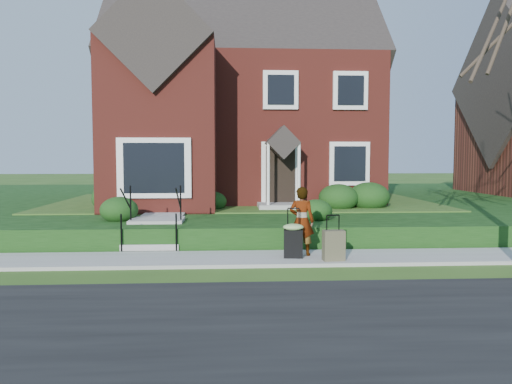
{
  "coord_description": "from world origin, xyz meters",
  "views": [
    {
      "loc": [
        -0.63,
        -11.08,
        2.32
      ],
      "look_at": [
        0.13,
        2.0,
        1.41
      ],
      "focal_mm": 35.0,
      "sensor_mm": 36.0,
      "label": 1
    }
  ],
  "objects": [
    {
      "name": "walkway",
      "position": [
        -2.5,
        5.0,
        0.63
      ],
      "size": [
        1.2,
        6.0,
        0.06
      ],
      "primitive_type": "cube",
      "color": "#9E9B93",
      "rests_on": "terrace"
    },
    {
      "name": "sidewalk",
      "position": [
        0.0,
        0.0,
        0.04
      ],
      "size": [
        60.0,
        1.6,
        0.08
      ],
      "primitive_type": "cube",
      "color": "#9E9B93",
      "rests_on": "ground"
    },
    {
      "name": "front_steps",
      "position": [
        -2.5,
        1.84,
        0.47
      ],
      "size": [
        1.4,
        2.02,
        1.5
      ],
      "color": "#9E9B93",
      "rests_on": "ground"
    },
    {
      "name": "woman",
      "position": [
        1.07,
        0.16,
        0.87
      ],
      "size": [
        0.67,
        0.55,
        1.58
      ],
      "primitive_type": "imported",
      "rotation": [
        0.0,
        0.0,
        2.79
      ],
      "color": "#999999",
      "rests_on": "sidewalk"
    },
    {
      "name": "terrace",
      "position": [
        4.0,
        10.9,
        0.3
      ],
      "size": [
        44.0,
        20.0,
        0.6
      ],
      "primitive_type": "cube",
      "color": "black",
      "rests_on": "ground"
    },
    {
      "name": "main_house",
      "position": [
        -0.21,
        9.61,
        5.26
      ],
      "size": [
        10.4,
        10.2,
        9.4
      ],
      "color": "maroon",
      "rests_on": "terrace"
    },
    {
      "name": "suitcase_black",
      "position": [
        0.84,
        -0.13,
        0.51
      ],
      "size": [
        0.51,
        0.44,
        1.12
      ],
      "rotation": [
        0.0,
        0.0,
        -0.13
      ],
      "color": "black",
      "rests_on": "sidewalk"
    },
    {
      "name": "street",
      "position": [
        0.0,
        -5.0,
        0.01
      ],
      "size": [
        60.0,
        6.0,
        0.01
      ],
      "primitive_type": "cube",
      "color": "black",
      "rests_on": "ground"
    },
    {
      "name": "suitcase_olive",
      "position": [
        1.68,
        -0.49,
        0.41
      ],
      "size": [
        0.48,
        0.29,
        1.0
      ],
      "rotation": [
        0.0,
        0.0,
        0.08
      ],
      "color": "brown",
      "rests_on": "sidewalk"
    },
    {
      "name": "ground",
      "position": [
        0.0,
        0.0,
        0.0
      ],
      "size": [
        120.0,
        120.0,
        0.0
      ],
      "primitive_type": "plane",
      "color": "#2D5119",
      "rests_on": "ground"
    },
    {
      "name": "foundation_shrubs",
      "position": [
        -0.09,
        4.82,
        1.07
      ],
      "size": [
        9.78,
        4.23,
        1.11
      ],
      "color": "black",
      "rests_on": "terrace"
    }
  ]
}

